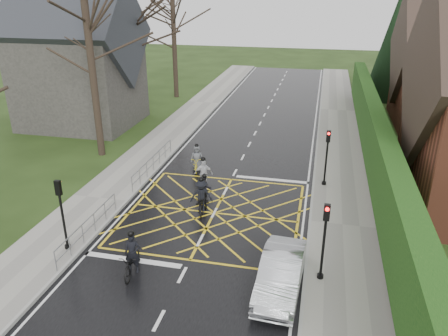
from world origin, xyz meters
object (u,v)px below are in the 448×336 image
at_px(cyclist_rear, 132,259).
at_px(cyclist_back, 204,193).
at_px(cyclist_front, 203,177).
at_px(car, 281,274).
at_px(cyclist_lead, 197,161).
at_px(cyclist_mid, 201,199).

relative_size(cyclist_rear, cyclist_back, 1.17).
relative_size(cyclist_front, car, 0.46).
xyz_separation_m(cyclist_front, car, (4.92, -7.48, 0.00)).
distance_m(cyclist_front, cyclist_lead, 2.65).
bearing_deg(cyclist_rear, car, -5.50).
xyz_separation_m(cyclist_mid, car, (4.34, -5.01, 0.02)).
bearing_deg(cyclist_front, car, -73.24).
height_order(cyclist_front, car, cyclist_front).
distance_m(cyclist_back, cyclist_front, 1.71).
xyz_separation_m(cyclist_mid, cyclist_front, (-0.58, 2.47, 0.01)).
relative_size(cyclist_rear, cyclist_lead, 1.09).
distance_m(cyclist_rear, car, 5.58).
relative_size(cyclist_rear, car, 0.47).
bearing_deg(cyclist_rear, cyclist_mid, 68.67).
bearing_deg(cyclist_mid, cyclist_lead, 92.69).
height_order(cyclist_mid, car, cyclist_mid).
bearing_deg(cyclist_back, cyclist_rear, -124.54).
bearing_deg(cyclist_front, cyclist_back, -89.36).
relative_size(cyclist_back, car, 0.40).
bearing_deg(cyclist_back, cyclist_mid, -108.64).
bearing_deg(cyclist_front, cyclist_lead, 96.99).
bearing_deg(car, cyclist_lead, 123.60).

